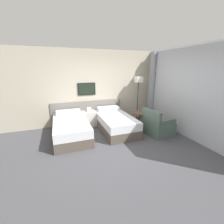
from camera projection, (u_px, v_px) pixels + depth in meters
The scene contains 9 objects.
ground_plane at pixel (118, 145), 4.16m from camera, with size 16.00×16.00×0.00m, color #47474C.
wall_headboard at pixel (97, 89), 5.63m from camera, with size 10.00×0.10×2.70m.
wall_window at pixel (190, 93), 4.40m from camera, with size 0.21×4.52×2.70m.
bed_near_door at pixel (71, 128), 4.63m from camera, with size 1.01×1.94×0.65m.
bed_near_window at pixel (115, 122), 5.11m from camera, with size 1.01×1.94×0.65m.
nightstand at pixel (89, 118), 5.49m from camera, with size 0.46×0.43×0.69m.
floor_lamp at pixel (138, 84), 5.70m from camera, with size 0.25×0.25×1.75m.
side_table at pixel (139, 117), 5.12m from camera, with size 0.51×0.51×0.61m.
armchair at pixel (157, 126), 4.78m from camera, with size 0.82×0.86×0.84m.
Camera 1 is at (-1.44, -3.45, 2.04)m, focal length 24.00 mm.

